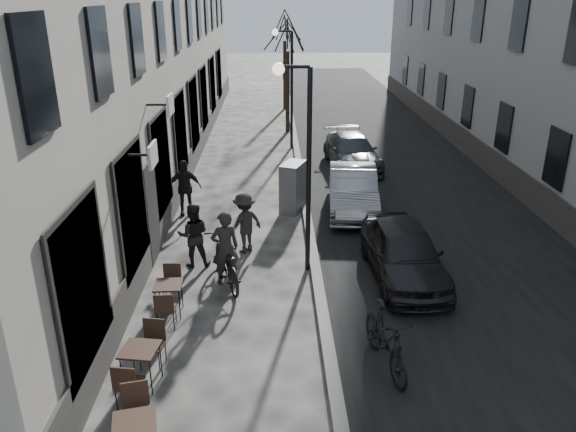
{
  "coord_description": "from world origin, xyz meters",
  "views": [
    {
      "loc": [
        -0.84,
        -6.65,
        6.53
      ],
      "look_at": [
        -0.51,
        5.16,
        1.8
      ],
      "focal_mm": 35.0,
      "sensor_mm": 36.0,
      "label": 1
    }
  ],
  "objects_px": {
    "streetlamp_far": "(288,76)",
    "bistro_set_b": "(141,363)",
    "car_near": "(404,252)",
    "tree_near": "(288,34)",
    "car_mid": "(353,190)",
    "utility_cabinet": "(293,187)",
    "moped": "(386,339)",
    "pedestrian_mid": "(245,223)",
    "pedestrian_far": "(184,188)",
    "pedestrian_near": "(193,235)",
    "streetlamp_near": "(302,148)",
    "car_far": "(352,152)",
    "bistro_set_c": "(169,296)",
    "bicycle": "(226,262)",
    "tree_far": "(285,27)"
  },
  "relations": [
    {
      "from": "tree_near",
      "to": "pedestrian_near",
      "type": "distance_m",
      "value": 15.4
    },
    {
      "from": "bistro_set_c",
      "to": "pedestrian_far",
      "type": "bearing_deg",
      "value": 92.43
    },
    {
      "from": "tree_near",
      "to": "car_mid",
      "type": "height_order",
      "value": "tree_near"
    },
    {
      "from": "car_far",
      "to": "pedestrian_mid",
      "type": "bearing_deg",
      "value": -121.91
    },
    {
      "from": "streetlamp_near",
      "to": "tree_near",
      "type": "relative_size",
      "value": 0.89
    },
    {
      "from": "car_far",
      "to": "bistro_set_c",
      "type": "bearing_deg",
      "value": -121.62
    },
    {
      "from": "bistro_set_c",
      "to": "utility_cabinet",
      "type": "xyz_separation_m",
      "value": [
        2.9,
        6.16,
        0.35
      ]
    },
    {
      "from": "pedestrian_far",
      "to": "pedestrian_mid",
      "type": "bearing_deg",
      "value": -62.5
    },
    {
      "from": "tree_near",
      "to": "car_far",
      "type": "xyz_separation_m",
      "value": [
        2.4,
        -6.11,
        -4.03
      ]
    },
    {
      "from": "bicycle",
      "to": "car_mid",
      "type": "relative_size",
      "value": 0.51
    },
    {
      "from": "bistro_set_b",
      "to": "car_near",
      "type": "xyz_separation_m",
      "value": [
        5.5,
        3.9,
        0.22
      ]
    },
    {
      "from": "bicycle",
      "to": "car_far",
      "type": "distance_m",
      "value": 10.45
    },
    {
      "from": "tree_near",
      "to": "bicycle",
      "type": "relative_size",
      "value": 2.66
    },
    {
      "from": "streetlamp_near",
      "to": "car_far",
      "type": "relative_size",
      "value": 1.17
    },
    {
      "from": "tree_near",
      "to": "car_near",
      "type": "bearing_deg",
      "value": -81.19
    },
    {
      "from": "car_far",
      "to": "bistro_set_b",
      "type": "bearing_deg",
      "value": -117.69
    },
    {
      "from": "streetlamp_far",
      "to": "pedestrian_near",
      "type": "height_order",
      "value": "streetlamp_far"
    },
    {
      "from": "car_mid",
      "to": "moped",
      "type": "xyz_separation_m",
      "value": [
        -0.48,
        -8.12,
        -0.08
      ]
    },
    {
      "from": "bicycle",
      "to": "car_mid",
      "type": "xyz_separation_m",
      "value": [
        3.67,
        4.76,
        0.13
      ]
    },
    {
      "from": "bistro_set_c",
      "to": "car_near",
      "type": "height_order",
      "value": "car_near"
    },
    {
      "from": "streetlamp_far",
      "to": "bistro_set_c",
      "type": "xyz_separation_m",
      "value": [
        -2.94,
        -14.0,
        -2.72
      ]
    },
    {
      "from": "bistro_set_b",
      "to": "car_near",
      "type": "height_order",
      "value": "car_near"
    },
    {
      "from": "streetlamp_far",
      "to": "bistro_set_c",
      "type": "distance_m",
      "value": 14.56
    },
    {
      "from": "streetlamp_near",
      "to": "pedestrian_far",
      "type": "xyz_separation_m",
      "value": [
        -3.43,
        3.9,
        -2.28
      ]
    },
    {
      "from": "streetlamp_far",
      "to": "moped",
      "type": "bearing_deg",
      "value": -85.1
    },
    {
      "from": "pedestrian_mid",
      "to": "pedestrian_far",
      "type": "height_order",
      "value": "pedestrian_far"
    },
    {
      "from": "car_far",
      "to": "moped",
      "type": "xyz_separation_m",
      "value": [
        -1.1,
        -12.89,
        -0.02
      ]
    },
    {
      "from": "pedestrian_mid",
      "to": "car_mid",
      "type": "distance_m",
      "value": 4.45
    },
    {
      "from": "utility_cabinet",
      "to": "moped",
      "type": "relative_size",
      "value": 0.77
    },
    {
      "from": "tree_near",
      "to": "bistro_set_b",
      "type": "relative_size",
      "value": 3.65
    },
    {
      "from": "tree_near",
      "to": "pedestrian_near",
      "type": "xyz_separation_m",
      "value": [
        -2.76,
        -14.66,
        -3.83
      ]
    },
    {
      "from": "tree_near",
      "to": "pedestrian_mid",
      "type": "bearing_deg",
      "value": -96.21
    },
    {
      "from": "streetlamp_far",
      "to": "pedestrian_near",
      "type": "xyz_separation_m",
      "value": [
        -2.69,
        -11.66,
        -2.33
      ]
    },
    {
      "from": "bistro_set_b",
      "to": "pedestrian_near",
      "type": "bearing_deg",
      "value": 94.43
    },
    {
      "from": "bicycle",
      "to": "moped",
      "type": "height_order",
      "value": "moped"
    },
    {
      "from": "streetlamp_far",
      "to": "bistro_set_b",
      "type": "xyz_separation_m",
      "value": [
        -3.03,
        -16.38,
        -2.7
      ]
    },
    {
      "from": "tree_far",
      "to": "streetlamp_near",
      "type": "bearing_deg",
      "value": -90.2
    },
    {
      "from": "pedestrian_far",
      "to": "moped",
      "type": "bearing_deg",
      "value": -66.81
    },
    {
      "from": "streetlamp_near",
      "to": "utility_cabinet",
      "type": "distance_m",
      "value": 4.79
    },
    {
      "from": "car_mid",
      "to": "car_far",
      "type": "relative_size",
      "value": 0.96
    },
    {
      "from": "car_mid",
      "to": "bistro_set_c",
      "type": "bearing_deg",
      "value": -122.99
    },
    {
      "from": "bicycle",
      "to": "pedestrian_far",
      "type": "distance_m",
      "value": 4.83
    },
    {
      "from": "car_mid",
      "to": "car_near",
      "type": "bearing_deg",
      "value": -77.25
    },
    {
      "from": "streetlamp_far",
      "to": "tree_far",
      "type": "height_order",
      "value": "tree_far"
    },
    {
      "from": "streetlamp_far",
      "to": "moped",
      "type": "distance_m",
      "value": 16.26
    },
    {
      "from": "car_near",
      "to": "car_far",
      "type": "distance_m",
      "value": 9.37
    },
    {
      "from": "streetlamp_near",
      "to": "streetlamp_far",
      "type": "bearing_deg",
      "value": 90.0
    },
    {
      "from": "streetlamp_near",
      "to": "moped",
      "type": "relative_size",
      "value": 2.5
    },
    {
      "from": "utility_cabinet",
      "to": "car_near",
      "type": "xyz_separation_m",
      "value": [
        2.51,
        -4.64,
        -0.1
      ]
    },
    {
      "from": "car_near",
      "to": "bistro_set_c",
      "type": "bearing_deg",
      "value": -165.95
    }
  ]
}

